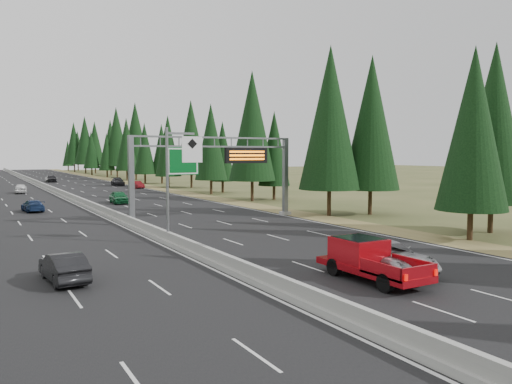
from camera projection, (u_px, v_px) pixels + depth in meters
road at (52, 192)px, 81.91m from camera, size 32.00×260.00×0.08m
shoulder_right at (157, 188)px, 90.77m from camera, size 3.60×260.00×0.06m
median_barrier at (52, 190)px, 81.88m from camera, size 0.70×260.00×0.85m
sign_gantry at (221, 165)px, 46.96m from camera, size 16.75×0.98×7.80m
hov_sign_pole at (176, 176)px, 34.29m from camera, size 2.80×0.50×8.00m
tree_row_right at (190, 136)px, 87.00m from camera, size 11.76×240.80×18.99m
silver_minivan at (387, 257)px, 25.88m from camera, size 3.26×6.20×1.66m
red_pickup at (365, 257)px, 24.73m from camera, size 2.19×6.12×2.00m
car_ahead_green at (119, 197)px, 62.56m from camera, size 2.11×4.71×1.57m
car_ahead_dkred at (137, 185)px, 90.03m from camera, size 1.69×4.06×1.31m
car_ahead_dkgrey at (118, 182)px, 98.11m from camera, size 2.67×5.47×1.53m
car_ahead_white at (50, 179)px, 111.29m from camera, size 2.64×4.92×1.31m
car_ahead_far at (52, 178)px, 110.05m from camera, size 2.00×4.69×1.58m
car_onc_near at (64, 267)px, 24.17m from camera, size 1.87×4.46×1.43m
car_onc_blue at (33, 206)px, 53.59m from camera, size 2.17×4.56×1.28m
car_onc_white at (21, 188)px, 78.69m from camera, size 2.22×4.61×1.52m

